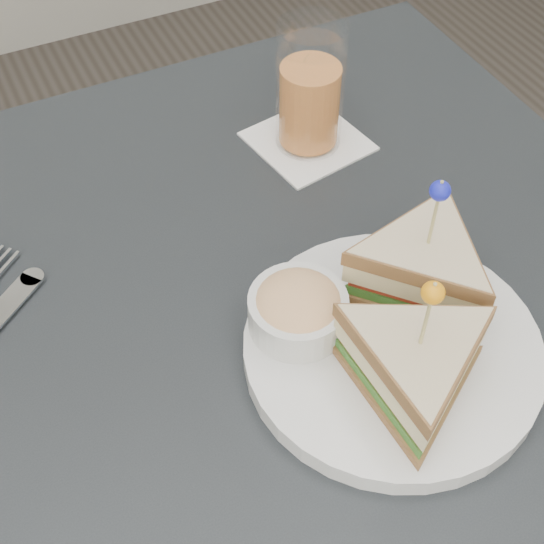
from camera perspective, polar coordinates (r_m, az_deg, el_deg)
The scene contains 3 objects.
table at distance 0.72m, azimuth -0.37°, elevation -7.34°, with size 0.80×0.80×0.75m.
plate_meal at distance 0.62m, azimuth 9.67°, elevation -3.69°, with size 0.28×0.27×0.15m.
drink_set at distance 0.79m, azimuth 2.86°, elevation 13.23°, with size 0.13×0.13×0.14m.
Camera 1 is at (-0.17, -0.36, 1.28)m, focal length 50.00 mm.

